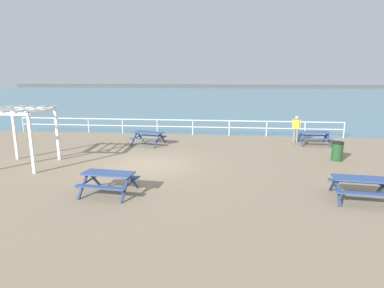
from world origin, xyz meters
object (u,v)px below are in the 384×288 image
at_px(picnic_table_near_right, 108,178).
at_px(lattice_pergola, 21,123).
at_px(visitor, 296,127).
at_px(litter_bin, 337,151).
at_px(picnic_table_near_left, 314,135).
at_px(picnic_table_far_left, 361,183).
at_px(picnic_table_mid_centre, 148,135).

xyz_separation_m(picnic_table_near_right, lattice_pergola, (-5.21, 3.03, 1.41)).
relative_size(visitor, litter_bin, 1.75).
height_order(picnic_table_near_right, litter_bin, litter_bin).
height_order(picnic_table_near_left, picnic_table_near_right, same).
xyz_separation_m(picnic_table_near_left, picnic_table_far_left, (-0.80, -8.91, 0.00)).
distance_m(picnic_table_near_right, litter_bin, 11.06).
bearing_deg(visitor, picnic_table_far_left, 19.11).
relative_size(picnic_table_far_left, litter_bin, 2.04).
distance_m(picnic_table_mid_centre, lattice_pergola, 7.01).
bearing_deg(lattice_pergola, picnic_table_near_right, -31.65).
xyz_separation_m(picnic_table_near_right, picnic_table_far_left, (8.66, 0.33, 0.00)).
bearing_deg(visitor, picnic_table_mid_centre, -61.14).
xyz_separation_m(picnic_table_near_left, litter_bin, (0.14, -3.74, -0.10)).
xyz_separation_m(picnic_table_far_left, litter_bin, (0.94, 5.17, -0.10)).
bearing_deg(picnic_table_mid_centre, litter_bin, 0.23).
bearing_deg(visitor, picnic_table_near_right, -22.81).
height_order(picnic_table_mid_centre, visitor, visitor).
bearing_deg(picnic_table_mid_centre, visitor, 25.25).
xyz_separation_m(picnic_table_mid_centre, lattice_pergola, (-4.65, -5.06, 1.41)).
bearing_deg(lattice_pergola, picnic_table_far_left, -12.48).
xyz_separation_m(picnic_table_near_left, picnic_table_near_right, (-9.46, -9.24, 0.00)).
height_order(lattice_pergola, litter_bin, lattice_pergola).
distance_m(picnic_table_near_left, litter_bin, 3.74).
xyz_separation_m(picnic_table_near_right, visitor, (8.50, 9.80, 0.36)).
xyz_separation_m(picnic_table_mid_centre, picnic_table_far_left, (9.22, -7.75, 0.00)).
xyz_separation_m(picnic_table_near_left, picnic_table_mid_centre, (-10.02, -1.16, 0.00)).
bearing_deg(visitor, lattice_pergola, -45.58).
xyz_separation_m(picnic_table_mid_centre, litter_bin, (10.16, -2.58, -0.10)).
relative_size(picnic_table_mid_centre, lattice_pergola, 0.78).
relative_size(picnic_table_far_left, lattice_pergola, 0.72).
relative_size(picnic_table_mid_centre, litter_bin, 2.23).
bearing_deg(picnic_table_far_left, visitor, 96.43).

